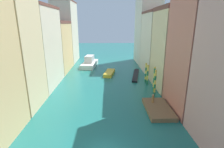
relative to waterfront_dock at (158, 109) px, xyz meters
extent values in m
plane|color=#1E6B66|center=(-7.90, 15.68, -0.30)|extent=(154.00, 154.00, 0.00)
cube|color=beige|center=(-20.96, 2.03, 8.54)|extent=(6.16, 7.21, 17.68)
cube|color=beige|center=(-20.96, 11.67, 7.33)|extent=(6.16, 11.67, 15.26)
cube|color=brown|center=(-20.96, 11.67, 15.23)|extent=(6.28, 11.91, 0.54)
cube|color=#DBB77A|center=(-20.96, 23.65, 5.89)|extent=(6.16, 11.72, 12.39)
cube|color=brown|center=(-20.96, 23.65, 12.46)|extent=(6.28, 11.95, 0.74)
cube|color=beige|center=(-20.96, 35.72, 9.11)|extent=(6.16, 11.36, 18.83)
cube|color=brown|center=(-20.96, 35.72, 18.75)|extent=(6.28, 11.59, 0.44)
cube|color=#C6705B|center=(5.16, 0.62, 9.29)|extent=(6.16, 8.47, 19.19)
cube|color=beige|center=(5.16, 10.01, 7.06)|extent=(6.16, 9.37, 14.72)
cube|color=brown|center=(5.16, 10.01, 14.81)|extent=(6.28, 9.56, 0.79)
cube|color=beige|center=(5.16, 21.04, 7.11)|extent=(6.16, 11.62, 14.83)
cube|color=brown|center=(5.16, 21.04, 14.82)|extent=(6.28, 11.86, 0.59)
cube|color=beige|center=(5.16, 33.01, 9.91)|extent=(6.16, 11.80, 20.43)
cube|color=brown|center=(0.00, 0.00, 0.00)|extent=(3.55, 6.64, 0.61)
cylinder|color=olive|center=(-0.43, 1.56, 0.87)|extent=(0.36, 0.36, 1.13)
sphere|color=tan|center=(-0.43, 1.56, 1.57)|extent=(0.26, 0.26, 0.26)
cylinder|color=#197247|center=(0.81, 5.32, 0.07)|extent=(0.35, 0.35, 0.75)
cylinder|color=#E5D14C|center=(0.81, 5.32, 0.83)|extent=(0.35, 0.35, 0.75)
cylinder|color=#197247|center=(0.81, 5.32, 1.58)|extent=(0.35, 0.35, 0.75)
cylinder|color=#E5D14C|center=(0.81, 5.32, 2.33)|extent=(0.35, 0.35, 0.75)
cylinder|color=#197247|center=(0.81, 5.32, 3.08)|extent=(0.35, 0.35, 0.75)
cylinder|color=#E5D14C|center=(0.81, 5.32, 3.84)|extent=(0.35, 0.35, 0.75)
sphere|color=gold|center=(0.81, 5.32, 4.35)|extent=(0.38, 0.38, 0.38)
cylinder|color=#197247|center=(1.25, 7.53, 0.15)|extent=(0.33, 0.33, 0.91)
cylinder|color=#E5D14C|center=(1.25, 7.53, 1.06)|extent=(0.33, 0.33, 0.91)
cylinder|color=#197247|center=(1.25, 7.53, 1.96)|extent=(0.33, 0.33, 0.91)
cylinder|color=#E5D14C|center=(1.25, 7.53, 2.87)|extent=(0.33, 0.33, 0.91)
cylinder|color=#197247|center=(1.25, 7.53, 3.78)|extent=(0.33, 0.33, 0.91)
sphere|color=gold|center=(1.25, 7.53, 4.36)|extent=(0.36, 0.36, 0.36)
cylinder|color=#197247|center=(0.91, 11.44, 0.19)|extent=(0.34, 0.34, 0.99)
cylinder|color=#E5D14C|center=(0.91, 11.44, 1.18)|extent=(0.34, 0.34, 0.99)
cylinder|color=#197247|center=(0.91, 11.44, 2.17)|extent=(0.34, 0.34, 0.99)
cylinder|color=#E5D14C|center=(0.91, 11.44, 3.16)|extent=(0.34, 0.34, 0.99)
sphere|color=gold|center=(0.91, 11.44, 3.79)|extent=(0.37, 0.37, 0.37)
cylinder|color=#197247|center=(0.87, 12.99, 0.03)|extent=(0.35, 0.35, 0.67)
cylinder|color=#E5D14C|center=(0.87, 12.99, 0.70)|extent=(0.35, 0.35, 0.67)
cylinder|color=#197247|center=(0.87, 12.99, 1.37)|extent=(0.35, 0.35, 0.67)
cylinder|color=#E5D14C|center=(0.87, 12.99, 2.04)|extent=(0.35, 0.35, 0.67)
cylinder|color=#197247|center=(0.87, 12.99, 2.70)|extent=(0.35, 0.35, 0.67)
cylinder|color=#E5D14C|center=(0.87, 12.99, 3.37)|extent=(0.35, 0.35, 0.67)
sphere|color=gold|center=(0.87, 12.99, 3.84)|extent=(0.38, 0.38, 0.38)
cube|color=white|center=(-12.80, 28.21, 0.34)|extent=(4.62, 9.89, 1.28)
cube|color=silver|center=(-12.80, 28.21, 1.96)|extent=(2.64, 4.22, 1.95)
cube|color=black|center=(-0.48, 17.88, -0.10)|extent=(3.33, 10.72, 0.40)
cube|color=gold|center=(-6.99, 19.03, 0.11)|extent=(3.06, 6.28, 0.83)
camera|label=1|loc=(-7.47, -23.07, 12.17)|focal=27.88mm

